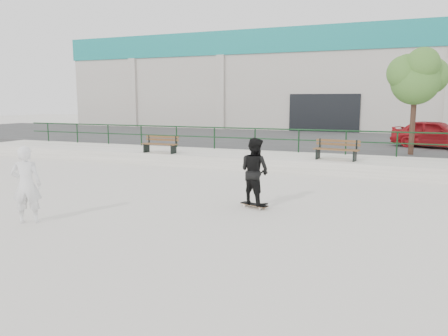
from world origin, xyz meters
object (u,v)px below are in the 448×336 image
at_px(bench_right, 337,150).
at_px(skateboard, 254,205).
at_px(seated_skater, 26,185).
at_px(bench_left, 160,144).
at_px(tree, 417,76).
at_px(standing_skater, 255,171).
at_px(red_car, 435,134).

relative_size(bench_right, skateboard, 2.17).
bearing_deg(skateboard, bench_right, 98.62).
bearing_deg(seated_skater, bench_right, -150.42).
bearing_deg(bench_left, skateboard, -43.44).
height_order(tree, standing_skater, tree).
bearing_deg(skateboard, red_car, 87.43).
relative_size(red_car, standing_skater, 2.27).
bearing_deg(red_car, seated_skater, 170.14).
bearing_deg(seated_skater, red_car, -151.33).
bearing_deg(seated_skater, tree, -154.03).
xyz_separation_m(red_car, standing_skater, (-5.08, -12.49, -0.21)).
bearing_deg(bench_left, standing_skater, -43.44).
height_order(bench_left, tree, tree).
bearing_deg(skateboard, bench_left, 155.79).
height_order(bench_right, skateboard, bench_right).
relative_size(tree, seated_skater, 2.46).
height_order(bench_left, red_car, red_car).
relative_size(bench_left, bench_right, 0.93).
height_order(bench_right, red_car, red_car).
distance_m(bench_left, skateboard, 8.58).
bearing_deg(standing_skater, bench_left, -18.99).
bearing_deg(tree, standing_skater, -113.22).
bearing_deg(red_car, tree, -177.80).
xyz_separation_m(bench_right, tree, (2.74, 2.84, 2.88)).
relative_size(skateboard, seated_skater, 0.45).
distance_m(tree, standing_skater, 10.48).
relative_size(bench_right, red_car, 0.44).
xyz_separation_m(skateboard, seated_skater, (-4.37, -3.27, 0.81)).
bearing_deg(seated_skater, skateboard, -173.61).
distance_m(red_car, seated_skater, 18.38).
bearing_deg(bench_left, seated_skater, -78.57).
distance_m(bench_left, standing_skater, 8.55).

